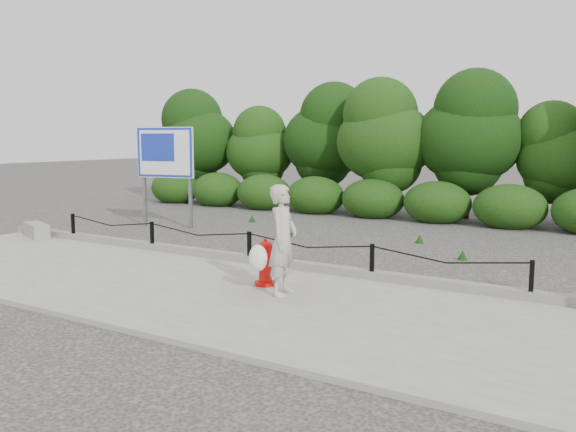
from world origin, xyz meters
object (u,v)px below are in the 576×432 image
(advertising_sign, at_px, (165,157))
(concrete_block, at_px, (36,230))
(pedestrian, at_px, (282,241))
(fire_hydrant, at_px, (265,263))

(advertising_sign, bearing_deg, concrete_block, -122.28)
(pedestrian, bearing_deg, concrete_block, 70.04)
(advertising_sign, bearing_deg, pedestrian, -47.08)
(concrete_block, xyz_separation_m, advertising_sign, (1.15, 3.19, 1.65))
(fire_hydrant, height_order, concrete_block, fire_hydrant)
(concrete_block, height_order, advertising_sign, advertising_sign)
(fire_hydrant, bearing_deg, concrete_block, -177.79)
(concrete_block, bearing_deg, pedestrian, -9.95)
(fire_hydrant, bearing_deg, pedestrian, -22.79)
(fire_hydrant, relative_size, advertising_sign, 0.28)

